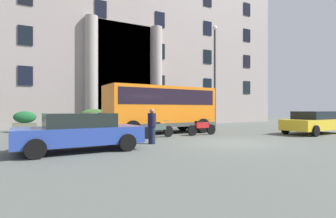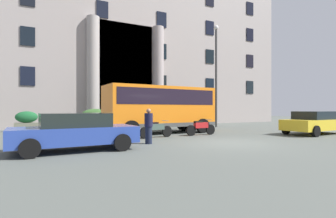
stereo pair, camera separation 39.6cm
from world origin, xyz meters
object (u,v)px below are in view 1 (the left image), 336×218
object	(u,v)px
bus_stop_sign	(205,110)
hedge_planter_far_west	(25,122)
hedge_planter_east	(173,118)
scooter_by_planter	(201,127)
motorcycle_far_end	(157,129)
hedge_planter_west	(94,119)
parked_sedan_far	(79,131)
parked_sedan_second	(314,122)
orange_minibus	(161,106)
lamppost_plaza_centre	(215,69)
pedestrian_man_crossing	(152,126)

from	to	relation	value
bus_stop_sign	hedge_planter_far_west	xyz separation A→B (m)	(-12.27, 3.11, -0.81)
bus_stop_sign	hedge_planter_far_west	distance (m)	12.68
hedge_planter_east	scooter_by_planter	world-z (taller)	hedge_planter_east
hedge_planter_far_west	motorcycle_far_end	world-z (taller)	hedge_planter_far_west
hedge_planter_west	hedge_planter_east	size ratio (longest dim) A/B	1.14
parked_sedan_far	motorcycle_far_end	xyz separation A→B (m)	(4.28, 2.46, -0.25)
bus_stop_sign	parked_sedan_second	xyz separation A→B (m)	(3.29, -6.56, -0.76)
orange_minibus	motorcycle_far_end	size ratio (longest dim) A/B	3.52
bus_stop_sign	lamppost_plaza_centre	world-z (taller)	lamppost_plaza_centre
bus_stop_sign	scooter_by_planter	xyz separation A→B (m)	(-3.23, -4.02, -1.01)
hedge_planter_east	pedestrian_man_crossing	bearing A→B (deg)	-123.71
lamppost_plaza_centre	orange_minibus	bearing A→B (deg)	-155.46
parked_sedan_second	pedestrian_man_crossing	size ratio (longest dim) A/B	2.99
parked_sedan_second	hedge_planter_far_west	bearing A→B (deg)	143.79
bus_stop_sign	parked_sedan_second	distance (m)	7.38
bus_stop_sign	lamppost_plaza_centre	xyz separation A→B (m)	(1.79, 1.10, 3.45)
bus_stop_sign	hedge_planter_far_west	size ratio (longest dim) A/B	1.67
parked_sedan_far	pedestrian_man_crossing	xyz separation A→B (m)	(3.08, 0.50, 0.06)
parked_sedan_far	scooter_by_planter	size ratio (longest dim) A/B	2.22
hedge_planter_east	pedestrian_man_crossing	world-z (taller)	hedge_planter_east
orange_minibus	bus_stop_sign	distance (m)	5.10
parked_sedan_far	parked_sedan_second	size ratio (longest dim) A/B	0.95
hedge_planter_west	motorcycle_far_end	world-z (taller)	hedge_planter_west
hedge_planter_west	parked_sedan_second	xyz separation A→B (m)	(11.07, -9.87, -0.03)
parked_sedan_second	pedestrian_man_crossing	bearing A→B (deg)	172.78
lamppost_plaza_centre	parked_sedan_second	bearing A→B (deg)	-78.90
orange_minibus	motorcycle_far_end	bearing A→B (deg)	-124.21
pedestrian_man_crossing	hedge_planter_east	bearing A→B (deg)	140.49
hedge_planter_east	scooter_by_planter	xyz separation A→B (m)	(-2.01, -7.03, -0.32)
lamppost_plaza_centre	scooter_by_planter	bearing A→B (deg)	-134.38
scooter_by_planter	pedestrian_man_crossing	xyz separation A→B (m)	(-4.02, -2.01, 0.31)
orange_minibus	hedge_planter_far_west	xyz separation A→B (m)	(-7.53, 4.98, -1.05)
hedge_planter_far_west	pedestrian_man_crossing	distance (m)	10.43
orange_minibus	hedge_planter_west	size ratio (longest dim) A/B	3.39
parked_sedan_far	parked_sedan_second	xyz separation A→B (m)	(13.62, -0.03, 0.01)
bus_stop_sign	orange_minibus	bearing A→B (deg)	-158.40
motorcycle_far_end	pedestrian_man_crossing	xyz separation A→B (m)	(-1.20, -1.96, 0.31)
pedestrian_man_crossing	lamppost_plaza_centre	distance (m)	12.24
hedge_planter_west	pedestrian_man_crossing	xyz separation A→B (m)	(0.53, -9.34, 0.03)
scooter_by_planter	hedge_planter_west	bearing A→B (deg)	119.46
hedge_planter_west	motorcycle_far_end	distance (m)	7.58
orange_minibus	parked_sedan_far	bearing A→B (deg)	-143.51
hedge_planter_east	parked_sedan_second	distance (m)	10.59
parked_sedan_far	lamppost_plaza_centre	xyz separation A→B (m)	(12.12, 7.64, 4.22)
parked_sedan_second	motorcycle_far_end	xyz separation A→B (m)	(-9.35, 2.49, -0.25)
orange_minibus	hedge_planter_east	bearing A→B (deg)	50.96
hedge_planter_far_west	hedge_planter_west	xyz separation A→B (m)	(4.49, 0.19, 0.08)
scooter_by_planter	hedge_planter_far_west	bearing A→B (deg)	139.32
hedge_planter_far_west	parked_sedan_second	xyz separation A→B (m)	(15.56, -9.67, 0.05)
hedge_planter_west	pedestrian_man_crossing	world-z (taller)	pedestrian_man_crossing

